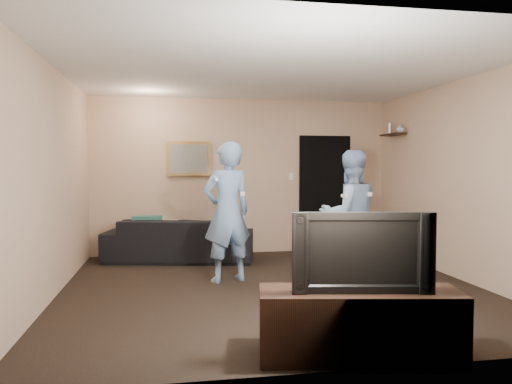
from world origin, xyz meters
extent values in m
plane|color=black|center=(0.00, 0.00, 0.00)|extent=(5.00, 5.00, 0.00)
cube|color=silver|center=(0.00, 0.00, 2.60)|extent=(5.00, 5.00, 0.04)
cube|color=tan|center=(0.00, 2.50, 1.30)|extent=(5.00, 0.04, 2.60)
cube|color=tan|center=(0.00, -2.50, 1.30)|extent=(5.00, 0.04, 2.60)
cube|color=tan|center=(-2.50, 0.00, 1.30)|extent=(0.04, 5.00, 2.60)
cube|color=tan|center=(2.50, 0.00, 1.30)|extent=(0.04, 5.00, 2.60)
imported|color=black|center=(-1.07, 1.97, 0.33)|extent=(2.40, 1.32, 0.66)
cube|color=#194D43|center=(-1.56, 1.97, 0.48)|extent=(0.47, 0.17, 0.46)
cube|color=olive|center=(-0.90, 2.48, 1.60)|extent=(0.72, 0.05, 0.57)
cube|color=slate|center=(-0.90, 2.45, 1.60)|extent=(0.62, 0.01, 0.47)
cube|color=black|center=(1.45, 2.47, 1.00)|extent=(0.90, 0.06, 2.00)
cube|color=silver|center=(0.85, 2.48, 1.30)|extent=(0.08, 0.02, 0.12)
cube|color=black|center=(2.39, 1.80, 1.99)|extent=(0.20, 0.60, 0.03)
imported|color=#A6A6AA|center=(2.39, 1.54, 2.07)|extent=(0.17, 0.17, 0.14)
cylinder|color=silver|center=(2.39, 1.92, 2.09)|extent=(0.06, 0.06, 0.18)
cube|color=black|center=(0.21, -2.28, 0.25)|extent=(1.60, 0.75, 0.55)
imported|color=black|center=(0.21, -2.28, 0.83)|extent=(1.07, 0.32, 0.61)
imported|color=#769DCC|center=(-0.49, 0.43, 0.89)|extent=(0.75, 0.61, 1.78)
cube|color=white|center=(-0.65, 0.21, 1.32)|extent=(0.04, 0.14, 0.04)
cube|color=white|center=(-0.33, 0.21, 1.14)|extent=(0.05, 0.09, 0.05)
imported|color=#92B0D5|center=(1.08, 0.25, 0.84)|extent=(0.84, 0.67, 1.68)
cube|color=white|center=(0.92, 0.03, 1.11)|extent=(0.04, 0.14, 0.04)
cube|color=white|center=(1.24, 0.03, 1.13)|extent=(0.05, 0.09, 0.05)
camera|label=1|loc=(-1.22, -5.86, 1.48)|focal=35.00mm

